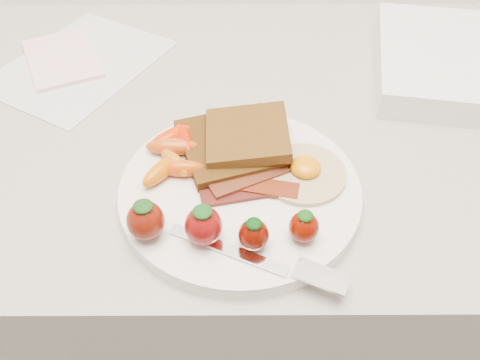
{
  "coord_description": "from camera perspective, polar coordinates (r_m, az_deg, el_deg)",
  "views": [
    {
      "loc": [
        0.0,
        1.14,
        1.35
      ],
      "look_at": [
        0.0,
        1.55,
        0.93
      ],
      "focal_mm": 40.0,
      "sensor_mm": 36.0,
      "label": 1
    }
  ],
  "objects": [
    {
      "name": "paper_sheet",
      "position": [
        0.84,
        -16.7,
        11.73
      ],
      "size": [
        0.28,
        0.3,
        0.0
      ],
      "primitive_type": "cube",
      "rotation": [
        0.0,
        0.0,
        -0.53
      ],
      "color": "silver",
      "rests_on": "counter"
    },
    {
      "name": "toast_upper",
      "position": [
        0.62,
        0.8,
        4.83
      ],
      "size": [
        0.1,
        0.1,
        0.02
      ],
      "primitive_type": "cube",
      "rotation": [
        0.0,
        -0.1,
        0.04
      ],
      "color": "black",
      "rests_on": "toast_lower"
    },
    {
      "name": "plate",
      "position": [
        0.6,
        -0.0,
        -1.26
      ],
      "size": [
        0.27,
        0.27,
        0.02
      ],
      "primitive_type": "cylinder",
      "color": "white",
      "rests_on": "counter"
    },
    {
      "name": "baby_carrots",
      "position": [
        0.62,
        -7.09,
        2.91
      ],
      "size": [
        0.08,
        0.11,
        0.02
      ],
      "color": "#BC460D",
      "rests_on": "plate"
    },
    {
      "name": "toast_lower",
      "position": [
        0.63,
        -0.9,
        3.78
      ],
      "size": [
        0.14,
        0.14,
        0.01
      ],
      "primitive_type": "cube",
      "rotation": [
        0.0,
        0.0,
        0.31
      ],
      "color": "black",
      "rests_on": "plate"
    },
    {
      "name": "strawberries",
      "position": [
        0.53,
        -3.25,
        -4.87
      ],
      "size": [
        0.19,
        0.05,
        0.05
      ],
      "color": "#5C1105",
      "rests_on": "plate"
    },
    {
      "name": "bacon_strips",
      "position": [
        0.59,
        1.04,
        -0.62
      ],
      "size": [
        0.11,
        0.07,
        0.01
      ],
      "color": "black",
      "rests_on": "plate"
    },
    {
      "name": "counter",
      "position": [
        1.06,
        -0.3,
        -12.33
      ],
      "size": [
        2.0,
        0.6,
        0.9
      ],
      "primitive_type": "cube",
      "color": "gray",
      "rests_on": "ground"
    },
    {
      "name": "notepad",
      "position": [
        0.86,
        -18.46,
        12.2
      ],
      "size": [
        0.14,
        0.17,
        0.01
      ],
      "primitive_type": "cube",
      "rotation": [
        0.0,
        0.0,
        0.42
      ],
      "color": "#F4C0CC",
      "rests_on": "paper_sheet"
    },
    {
      "name": "fried_egg",
      "position": [
        0.61,
        6.86,
        0.87
      ],
      "size": [
        0.12,
        0.12,
        0.02
      ],
      "color": "beige",
      "rests_on": "plate"
    },
    {
      "name": "fork",
      "position": [
        0.53,
        3.16,
        -8.63
      ],
      "size": [
        0.18,
        0.09,
        0.0
      ],
      "color": "white",
      "rests_on": "plate"
    }
  ]
}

